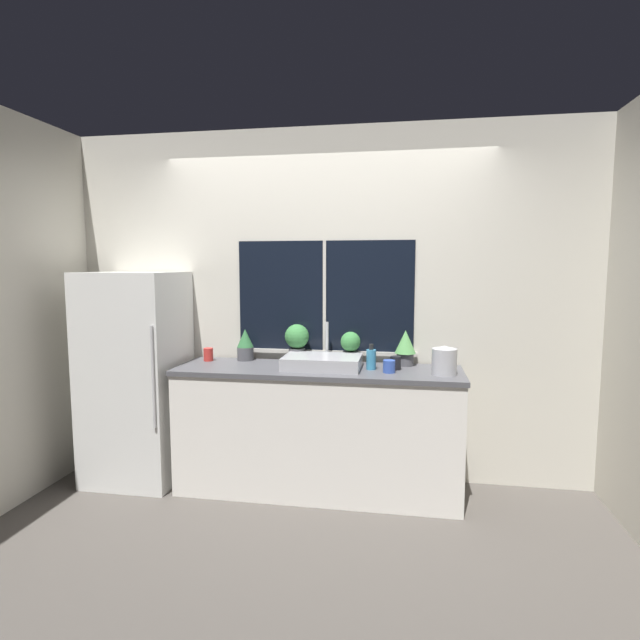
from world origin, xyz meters
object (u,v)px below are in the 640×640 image
Objects in this scene: potted_plant_center_left at (297,340)px; mug_red at (208,354)px; potted_plant_far_right at (405,346)px; sink at (322,362)px; potted_plant_far_left at (245,345)px; kettle at (444,361)px; refrigerator at (137,377)px; mug_black at (396,363)px; potted_plant_center_right at (350,346)px; mug_blue at (389,366)px; soap_bottle at (371,359)px.

potted_plant_center_left reaches higher than mug_red.
sink is at bearing -161.20° from potted_plant_far_right.
potted_plant_far_left is 1.52m from kettle.
potted_plant_far_left is 0.29m from mug_red.
mug_red is at bearing -177.15° from potted_plant_far_right.
mug_red is at bearing 172.24° from sink.
refrigerator is 1.46m from sink.
refrigerator is 6.56× the size of potted_plant_far_left.
sink is 0.52m from mug_black.
refrigerator is at bearing -172.71° from potted_plant_center_right.
potted_plant_far_right is at bearing -0.00° from potted_plant_center_left.
potted_plant_center_left reaches higher than potted_plant_center_right.
potted_plant_center_left is 1.20× the size of potted_plant_center_right.
potted_plant_center_left is 3.35× the size of mug_blue.
mug_red is 1.15× the size of mug_blue.
mug_blue is at bearing -111.72° from potted_plant_far_right.
potted_plant_center_left is at bearing 165.66° from kettle.
sink is 0.93m from mug_red.
kettle is (2.30, -0.07, 0.21)m from refrigerator.
potted_plant_far_left is at bearing 166.28° from mug_blue.
refrigerator is 0.87m from potted_plant_far_left.
mug_red is 1.05× the size of mug_black.
potted_plant_far_right reaches higher than soap_bottle.
potted_plant_far_right is 1.32× the size of kettle.
potted_plant_far_left is 1.01m from soap_bottle.
potted_plant_far_left is 1.16m from mug_blue.
potted_plant_center_left is at bearing 162.05° from soap_bottle.
potted_plant_far_right is 2.76× the size of mug_black.
potted_plant_far_right is 0.31m from soap_bottle.
potted_plant_far_right is 0.31m from mug_blue.
potted_plant_center_left is 0.70m from mug_red.
soap_bottle is at bearing -48.19° from potted_plant_center_right.
soap_bottle is (1.80, 0.02, 0.19)m from refrigerator.
sink is 0.35m from soap_bottle.
mug_blue is (0.13, -0.09, -0.03)m from soap_bottle.
potted_plant_far_left is 0.93× the size of potted_plant_far_right.
mug_black is (0.34, -0.17, -0.09)m from potted_plant_center_right.
mug_red is at bearing -164.75° from potted_plant_far_left.
mug_red is at bearing -173.77° from potted_plant_center_left.
potted_plant_center_left is 1.11× the size of potted_plant_far_right.
mug_red is at bearing 173.51° from kettle.
kettle is at bearing -6.49° from mug_red.
mug_blue is at bearing -42.60° from potted_plant_center_right.
mug_black is at bearing 7.60° from soap_bottle.
potted_plant_far_left is at bearing 180.00° from potted_plant_far_right.
mug_black is 0.35m from kettle.
soap_bottle is at bearing 170.01° from kettle.
refrigerator reaches higher than mug_black.
potted_plant_far_left reaches higher than mug_black.
potted_plant_center_right reaches higher than mug_red.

